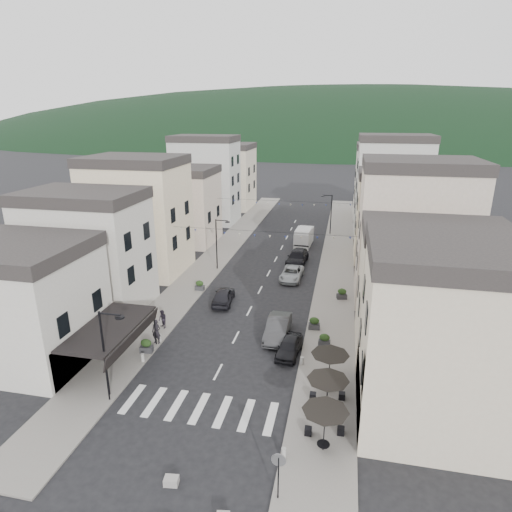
{
  "coord_description": "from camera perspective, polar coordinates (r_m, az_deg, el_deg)",
  "views": [
    {
      "loc": [
        7.98,
        -18.86,
        17.36
      ],
      "look_at": [
        -0.53,
        21.53,
        3.5
      ],
      "focal_mm": 30.0,
      "sensor_mm": 36.0,
      "label": 1
    }
  ],
  "objects": [
    {
      "name": "hill_backdrop",
      "position": [
        319.43,
        10.83,
        15.13
      ],
      "size": [
        640.0,
        360.0,
        70.0
      ],
      "primitive_type": "ellipsoid",
      "color": "black",
      "rests_on": "ground"
    },
    {
      "name": "streetlamp_left_far",
      "position": [
        48.88,
        -5.0,
        2.26
      ],
      "size": [
        1.7,
        0.56,
        6.0
      ],
      "color": "black",
      "rests_on": "ground"
    },
    {
      "name": "buildings_row_right",
      "position": [
        56.91,
        18.36,
        6.43
      ],
      "size": [
        10.2,
        54.16,
        14.5
      ],
      "color": "beige",
      "rests_on": "ground"
    },
    {
      "name": "sidewalk_left",
      "position": [
        55.9,
        -4.78,
        0.47
      ],
      "size": [
        4.0,
        76.0,
        0.12
      ],
      "primitive_type": "cube",
      "color": "slate",
      "rests_on": "ground"
    },
    {
      "name": "concrete_block_c",
      "position": [
        24.07,
        -11.23,
        -27.34
      ],
      "size": [
        0.76,
        0.58,
        0.4
      ],
      "primitive_type": "cube",
      "rotation": [
        0.0,
        0.0,
        0.13
      ],
      "color": "gray",
      "rests_on": "ground"
    },
    {
      "name": "planter_la",
      "position": [
        34.0,
        -14.42,
        -11.53
      ],
      "size": [
        1.02,
        0.63,
        1.09
      ],
      "rotation": [
        0.0,
        0.0,
        0.1
      ],
      "color": "#2C2C2E",
      "rests_on": "sidewalk_left"
    },
    {
      "name": "pedestrian_a",
      "position": [
        34.83,
        -13.14,
        -9.79
      ],
      "size": [
        0.74,
        0.5,
        1.97
      ],
      "primitive_type": "imported",
      "rotation": [
        0.0,
        0.0,
        -0.04
      ],
      "color": "black",
      "rests_on": "sidewalk_left"
    },
    {
      "name": "bollards",
      "position": [
        30.72,
        -5.38,
        -14.99
      ],
      "size": [
        11.66,
        10.26,
        0.6
      ],
      "color": "gray",
      "rests_on": "ground"
    },
    {
      "name": "parked_car_c",
      "position": [
        46.93,
        4.79,
        -2.34
      ],
      "size": [
        2.41,
        4.87,
        1.33
      ],
      "primitive_type": "imported",
      "rotation": [
        0.0,
        0.0,
        -0.05
      ],
      "color": "#999DA2",
      "rests_on": "ground"
    },
    {
      "name": "cafe_terrace",
      "position": [
        26.35,
        9.55,
        -16.44
      ],
      "size": [
        2.5,
        8.1,
        2.53
      ],
      "color": "black",
      "rests_on": "ground"
    },
    {
      "name": "bistro_building",
      "position": [
        26.79,
        24.94,
        -10.81
      ],
      "size": [
        10.0,
        8.0,
        10.0
      ],
      "primitive_type": "cube",
      "color": "beige",
      "rests_on": "ground"
    },
    {
      "name": "streetlamp_left_near",
      "position": [
        28.5,
        -19.22,
        -11.22
      ],
      "size": [
        1.7,
        0.56,
        6.0
      ],
      "color": "black",
      "rests_on": "ground"
    },
    {
      "name": "parked_car_e",
      "position": [
        41.11,
        -4.37,
        -5.33
      ],
      "size": [
        2.2,
        4.54,
        1.49
      ],
      "primitive_type": "imported",
      "rotation": [
        0.0,
        0.0,
        3.24
      ],
      "color": "black",
      "rests_on": "ground"
    },
    {
      "name": "planter_ra",
      "position": [
        36.52,
        7.77,
        -8.88
      ],
      "size": [
        0.98,
        0.6,
        1.06
      ],
      "rotation": [
        0.0,
        0.0,
        0.09
      ],
      "color": "#2E2E31",
      "rests_on": "sidewalk_right"
    },
    {
      "name": "pedestrian_b",
      "position": [
        37.05,
        -12.35,
        -8.24
      ],
      "size": [
        0.99,
        0.96,
        1.61
      ],
      "primitive_type": "imported",
      "rotation": [
        0.0,
        0.0,
        -0.67
      ],
      "color": "#251F2A",
      "rests_on": "sidewalk_left"
    },
    {
      "name": "parked_car_a",
      "position": [
        32.94,
        4.46,
        -11.96
      ],
      "size": [
        1.93,
        4.02,
        1.32
      ],
      "primitive_type": "imported",
      "rotation": [
        0.0,
        0.0,
        -0.1
      ],
      "color": "black",
      "rests_on": "ground"
    },
    {
      "name": "bunting_far",
      "position": [
        58.6,
        3.86,
        7.0
      ],
      "size": [
        19.0,
        0.28,
        0.62
      ],
      "color": "black",
      "rests_on": "ground"
    },
    {
      "name": "ground",
      "position": [
        26.84,
        -9.06,
        -22.01
      ],
      "size": [
        700.0,
        700.0,
        0.0
      ],
      "primitive_type": "plane",
      "color": "black",
      "rests_on": "ground"
    },
    {
      "name": "planter_lb",
      "position": [
        44.13,
        -7.53,
        -3.9
      ],
      "size": [
        0.92,
        0.52,
        1.03
      ],
      "rotation": [
        0.0,
        0.0,
        0.01
      ],
      "color": "#313234",
      "rests_on": "sidewalk_left"
    },
    {
      "name": "parked_car_b",
      "position": [
        35.14,
        2.93,
        -9.56
      ],
      "size": [
        1.74,
        4.94,
        1.62
      ],
      "primitive_type": "imported",
      "rotation": [
        0.0,
        0.0,
        -0.0
      ],
      "color": "#2F2F32",
      "rests_on": "ground"
    },
    {
      "name": "traffic_sign",
      "position": [
        21.88,
        3.02,
        -26.32
      ],
      "size": [
        0.7,
        0.07,
        2.7
      ],
      "color": "black",
      "rests_on": "ground"
    },
    {
      "name": "delivery_van",
      "position": [
        59.08,
        6.39,
        2.57
      ],
      "size": [
        2.29,
        5.19,
        2.44
      ],
      "rotation": [
        0.0,
        0.0,
        -0.06
      ],
      "color": "#BBBBBD",
      "rests_on": "ground"
    },
    {
      "name": "parked_car_d",
      "position": [
        51.82,
        5.54,
        -0.18
      ],
      "size": [
        2.55,
        5.56,
        1.58
      ],
      "primitive_type": "imported",
      "rotation": [
        0.0,
        0.0,
        -0.06
      ],
      "color": "black",
      "rests_on": "ground"
    },
    {
      "name": "streetlamp_right_far",
      "position": [
        64.36,
        9.76,
        6.04
      ],
      "size": [
        1.7,
        0.56,
        6.0
      ],
      "color": "black",
      "rests_on": "ground"
    },
    {
      "name": "boutique_awning",
      "position": [
        31.68,
        -18.61,
        -9.21
      ],
      "size": [
        3.77,
        7.5,
        3.28
      ],
      "color": "black",
      "rests_on": "ground"
    },
    {
      "name": "buildings_row_left",
      "position": [
        61.94,
        -9.68,
        7.85
      ],
      "size": [
        10.2,
        54.16,
        14.0
      ],
      "color": "beige",
      "rests_on": "ground"
    },
    {
      "name": "planter_rc",
      "position": [
        42.56,
        11.38,
        -4.96
      ],
      "size": [
        1.05,
        0.75,
        1.07
      ],
      "rotation": [
        0.0,
        0.0,
        0.26
      ],
      "color": "#29292B",
      "rests_on": "sidewalk_right"
    },
    {
      "name": "bunting_near",
      "position": [
        43.24,
        0.82,
        2.85
      ],
      "size": [
        19.0,
        0.28,
        0.62
      ],
      "color": "black",
      "rests_on": "ground"
    },
    {
      "name": "sidewalk_right",
      "position": [
        53.72,
        10.75,
        -0.56
      ],
      "size": [
        4.0,
        76.0,
        0.12
      ],
      "primitive_type": "cube",
      "color": "slate",
      "rests_on": "ground"
    },
    {
      "name": "boutique_building",
      "position": [
        36.04,
        -30.24,
        -5.88
      ],
      "size": [
        12.0,
        8.0,
        8.0
      ],
      "primitive_type": "cube",
      "color": "beige",
      "rests_on": "ground"
    },
    {
      "name": "planter_rb",
      "position": [
        34.2,
        9.11,
        -11.0
      ],
      "size": [
        0.92,
        0.52,
        1.02
      ],
      "rotation": [
        0.0,
        0.0,
        -0.02
      ],
      "color": "#2A2A2C",
      "rests_on": "sidewalk_right"
    }
  ]
}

